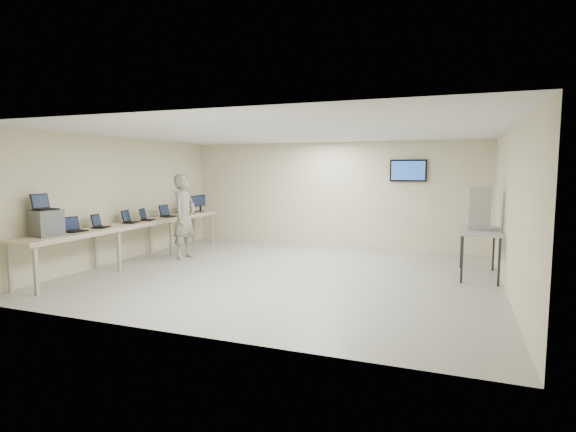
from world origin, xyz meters
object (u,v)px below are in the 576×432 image
at_px(equipment_box, 47,223).
at_px(side_table, 480,233).
at_px(soldier, 185,217).
at_px(workbench, 136,225).

xyz_separation_m(equipment_box, side_table, (7.25, 3.45, -0.28)).
bearing_deg(soldier, workbench, 125.99).
bearing_deg(side_table, soldier, -175.62).
height_order(equipment_box, side_table, equipment_box).
height_order(soldier, side_table, soldier).
distance_m(soldier, side_table, 6.37).
xyz_separation_m(workbench, equipment_box, (-0.06, -2.29, 0.31)).
distance_m(workbench, equipment_box, 2.31).
relative_size(soldier, side_table, 1.28).
bearing_deg(soldier, equipment_box, 159.94).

